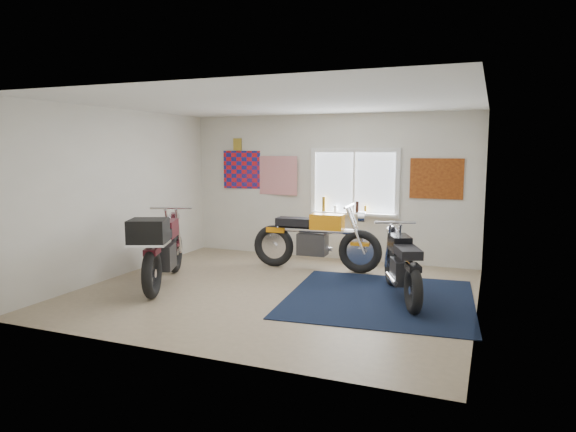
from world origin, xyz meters
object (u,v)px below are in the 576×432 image
at_px(yellow_triumph, 315,240).
at_px(black_chrome_bike, 402,267).
at_px(navy_rug, 379,298).
at_px(maroon_tourer, 161,248).

height_order(yellow_triumph, black_chrome_bike, yellow_triumph).
xyz_separation_m(navy_rug, yellow_triumph, (-1.40, 1.33, 0.50)).
distance_m(black_chrome_bike, maroon_tourer, 3.52).
bearing_deg(black_chrome_bike, maroon_tourer, 80.34).
distance_m(navy_rug, black_chrome_bike, 0.53).
bearing_deg(yellow_triumph, navy_rug, -46.34).
height_order(navy_rug, yellow_triumph, yellow_triumph).
bearing_deg(maroon_tourer, black_chrome_bike, -100.41).
height_order(navy_rug, maroon_tourer, maroon_tourer).
xyz_separation_m(navy_rug, maroon_tourer, (-3.16, -0.61, 0.58)).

